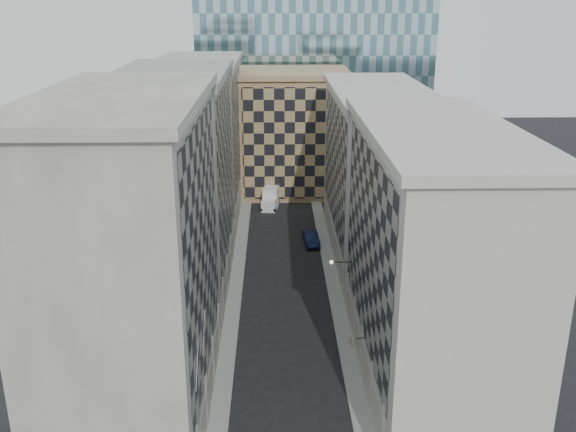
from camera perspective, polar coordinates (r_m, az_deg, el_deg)
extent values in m
cube|color=gray|center=(67.45, -4.76, -6.95)|extent=(1.50, 100.00, 0.15)
cube|color=gray|center=(67.61, 4.22, -6.87)|extent=(1.50, 100.00, 0.15)
cube|color=gray|center=(46.35, -13.61, -4.51)|extent=(10.00, 22.00, 23.00)
cube|color=gray|center=(44.97, -7.67, -2.80)|extent=(0.25, 19.36, 18.00)
cube|color=gray|center=(50.33, -7.18, -14.92)|extent=(0.45, 21.12, 3.20)
cube|color=gray|center=(43.10, -14.85, 10.09)|extent=(10.80, 22.80, 0.70)
cylinder|color=gray|center=(47.76, -7.72, -16.17)|extent=(0.90, 0.90, 4.40)
cylinder|color=gray|center=(52.32, -7.08, -12.69)|extent=(0.90, 0.90, 4.40)
cylinder|color=gray|center=(57.04, -6.55, -9.78)|extent=(0.90, 0.90, 4.40)
cube|color=gray|center=(66.89, -9.80, 2.66)|extent=(10.00, 22.00, 22.00)
cube|color=gray|center=(65.94, -5.67, 3.96)|extent=(0.25, 19.36, 17.00)
cube|color=gray|center=(69.58, -5.44, -4.74)|extent=(0.45, 21.12, 3.20)
cube|color=gray|center=(64.65, -10.38, 12.34)|extent=(10.80, 22.80, 0.70)
cylinder|color=gray|center=(61.89, -6.11, -7.32)|extent=(0.90, 0.90, 4.40)
cylinder|color=gray|center=(66.85, -5.74, -5.22)|extent=(0.90, 0.90, 4.40)
cylinder|color=gray|center=(71.88, -5.43, -3.41)|extent=(0.90, 0.90, 4.40)
cylinder|color=gray|center=(76.97, -5.15, -1.84)|extent=(0.90, 0.90, 4.40)
cube|color=gray|center=(88.15, -7.79, 6.41)|extent=(10.00, 22.00, 21.00)
cube|color=gray|center=(87.41, -4.63, 7.43)|extent=(0.25, 19.36, 16.00)
cube|color=gray|center=(90.10, -4.50, 0.94)|extent=(0.45, 21.12, 3.20)
cube|color=gray|center=(86.44, -8.12, 13.44)|extent=(10.80, 22.80, 0.70)
cylinder|color=gray|center=(82.12, -4.92, -0.47)|extent=(0.90, 0.90, 4.40)
cylinder|color=gray|center=(87.31, -4.71, 0.75)|extent=(0.90, 0.90, 4.40)
cylinder|color=gray|center=(92.54, -4.52, 1.82)|extent=(0.90, 0.90, 4.40)
cylinder|color=gray|center=(97.80, -4.35, 2.78)|extent=(0.90, 0.90, 4.40)
cube|color=#B2ABA3|center=(50.98, 12.52, -4.04)|extent=(10.00, 26.00, 20.00)
cube|color=gray|center=(49.48, 7.15, -2.56)|extent=(0.25, 22.88, 15.00)
cube|color=#B2ABA3|center=(53.92, 6.79, -12.38)|extent=(0.45, 24.96, 3.20)
cube|color=#B2ABA3|center=(47.95, 13.41, 7.42)|extent=(10.80, 26.80, 0.70)
cylinder|color=#B2ABA3|center=(49.30, 7.84, -14.92)|extent=(0.90, 0.90, 4.40)
cylinder|color=#B2ABA3|center=(53.63, 6.98, -11.82)|extent=(0.90, 0.90, 4.40)
cylinder|color=#B2ABA3|center=(58.11, 6.27, -9.19)|extent=(0.90, 0.90, 4.40)
cylinder|color=#B2ABA3|center=(62.69, 5.67, -6.94)|extent=(0.90, 0.90, 4.40)
cube|color=#B2ABA3|center=(76.18, 7.87, 3.61)|extent=(10.00, 28.00, 19.00)
cube|color=gray|center=(75.17, 4.24, 4.71)|extent=(0.25, 24.64, 14.00)
cube|color=#B2ABA3|center=(78.05, 4.13, -1.98)|extent=(0.45, 26.88, 3.20)
cube|color=#B2ABA3|center=(74.18, 8.22, 10.96)|extent=(10.80, 28.80, 0.70)
cube|color=#A57F57|center=(100.65, 0.48, 7.30)|extent=(16.00, 14.00, 18.00)
cube|color=tan|center=(93.72, 0.61, 6.41)|extent=(15.20, 0.25, 16.50)
cube|color=#A57F57|center=(99.15, 0.49, 12.62)|extent=(16.80, 14.80, 0.80)
cube|color=#312B26|center=(113.55, -0.77, 11.22)|extent=(6.00, 6.00, 28.00)
cube|color=#312B26|center=(112.47, -0.80, 18.66)|extent=(7.00, 7.00, 1.40)
cylinder|color=gray|center=(41.00, -8.08, -12.98)|extent=(0.10, 2.33, 2.33)
cylinder|color=gray|center=(44.41, -7.51, -10.25)|extent=(0.10, 2.33, 2.33)
cylinder|color=black|center=(59.62, 4.75, -4.11)|extent=(1.80, 0.08, 0.08)
sphere|color=#FFE5B2|center=(59.54, 3.89, -4.12)|extent=(0.36, 0.36, 0.36)
cube|color=white|center=(92.52, -1.71, 0.98)|extent=(2.31, 2.47, 1.66)
cube|color=white|center=(94.60, -1.50, 1.77)|extent=(2.56, 3.58, 2.86)
cylinder|color=black|center=(92.09, -2.34, 0.61)|extent=(0.39, 0.86, 0.83)
cylinder|color=black|center=(91.83, -1.20, 0.57)|extent=(0.39, 0.86, 0.83)
cylinder|color=black|center=(96.08, -1.95, 1.41)|extent=(0.39, 0.86, 0.83)
cylinder|color=black|center=(95.83, -0.86, 1.37)|extent=(0.39, 0.86, 0.83)
imported|color=#0F1737|center=(80.12, 2.05, -1.99)|extent=(2.12, 4.93, 1.58)
cylinder|color=black|center=(51.39, 6.44, -10.73)|extent=(0.74, 0.25, 0.06)
cube|color=tan|center=(51.49, 5.63, -11.12)|extent=(0.22, 0.65, 0.66)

